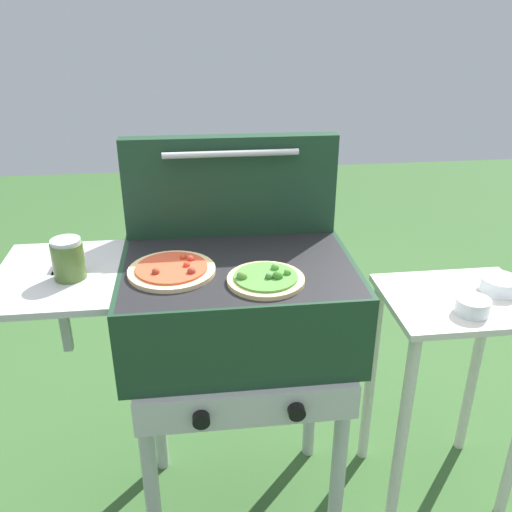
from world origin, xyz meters
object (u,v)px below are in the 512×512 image
(grill, at_px, (234,310))
(pizza_pepperoni, at_px, (172,270))
(topping_bowl_near, at_px, (499,285))
(topping_bowl_far, at_px, (472,306))
(pizza_veggie, at_px, (266,279))
(sauce_jar, at_px, (68,259))
(prep_table, at_px, (449,357))

(grill, height_order, pizza_pepperoni, pizza_pepperoni)
(topping_bowl_near, xyz_separation_m, topping_bowl_far, (-0.14, -0.11, 0.00))
(pizza_veggie, relative_size, topping_bowl_near, 1.70)
(grill, xyz_separation_m, sauce_jar, (-0.42, -0.03, 0.20))
(pizza_pepperoni, bearing_deg, prep_table, 2.36)
(prep_table, relative_size, topping_bowl_near, 6.43)
(sauce_jar, height_order, topping_bowl_near, sauce_jar)
(pizza_veggie, relative_size, sauce_jar, 1.85)
(prep_table, relative_size, topping_bowl_far, 7.75)
(grill, bearing_deg, topping_bowl_far, -7.06)
(sauce_jar, height_order, prep_table, sauce_jar)
(pizza_veggie, relative_size, pizza_pepperoni, 0.86)
(topping_bowl_near, relative_size, topping_bowl_far, 1.20)
(pizza_veggie, distance_m, topping_bowl_far, 0.61)
(pizza_veggie, height_order, pizza_pepperoni, pizza_veggie)
(pizza_veggie, bearing_deg, sauce_jar, 170.27)
(pizza_veggie, relative_size, prep_table, 0.26)
(topping_bowl_far, bearing_deg, sauce_jar, 177.00)
(pizza_veggie, height_order, topping_bowl_far, pizza_veggie)
(pizza_veggie, relative_size, topping_bowl_far, 2.05)
(prep_table, bearing_deg, sauce_jar, -178.44)
(pizza_veggie, xyz_separation_m, prep_table, (0.60, 0.12, -0.37))
(grill, bearing_deg, topping_bowl_near, 1.94)
(pizza_veggie, xyz_separation_m, topping_bowl_far, (0.59, 0.03, -0.14))
(grill, xyz_separation_m, pizza_pepperoni, (-0.16, -0.03, 0.15))
(prep_table, height_order, topping_bowl_near, topping_bowl_near)
(pizza_pepperoni, relative_size, sauce_jar, 2.15)
(grill, relative_size, topping_bowl_far, 9.93)
(pizza_pepperoni, height_order, topping_bowl_near, pizza_pepperoni)
(grill, height_order, pizza_veggie, pizza_veggie)
(pizza_veggie, xyz_separation_m, sauce_jar, (-0.50, 0.09, 0.04))
(pizza_pepperoni, height_order, sauce_jar, sauce_jar)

